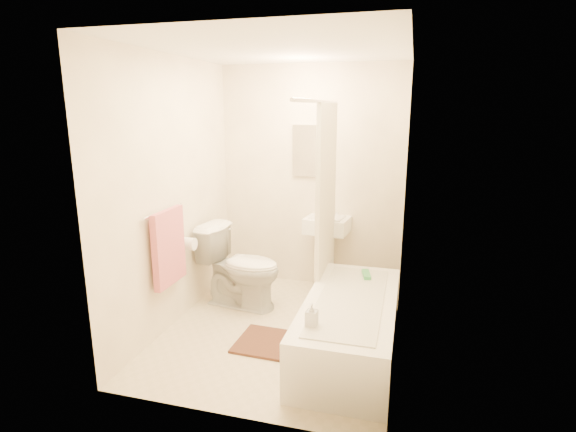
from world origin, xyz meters
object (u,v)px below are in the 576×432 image
(toilet, at_px, (241,267))
(bathtub, at_px, (350,326))
(sink, at_px, (327,250))
(soap_bottle, at_px, (312,315))
(bath_mat, at_px, (276,344))

(toilet, bearing_deg, bathtub, -109.81)
(sink, xyz_separation_m, soap_bottle, (0.22, -1.78, 0.10))
(bathtub, height_order, soap_bottle, soap_bottle)
(toilet, relative_size, soap_bottle, 4.75)
(bath_mat, bearing_deg, bathtub, 5.83)
(sink, distance_m, bath_mat, 1.40)
(sink, height_order, bathtub, sink)
(toilet, distance_m, bath_mat, 0.96)
(bathtub, distance_m, soap_bottle, 0.64)
(sink, bearing_deg, soap_bottle, -76.70)
(toilet, relative_size, bathtub, 0.51)
(toilet, relative_size, sink, 0.93)
(sink, distance_m, soap_bottle, 1.79)
(bath_mat, bearing_deg, soap_bottle, -48.39)
(soap_bottle, bearing_deg, bath_mat, 131.61)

